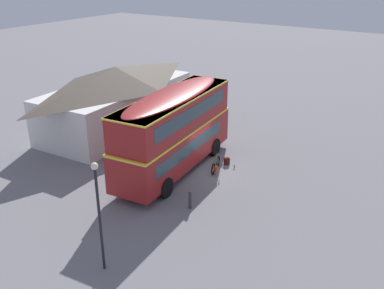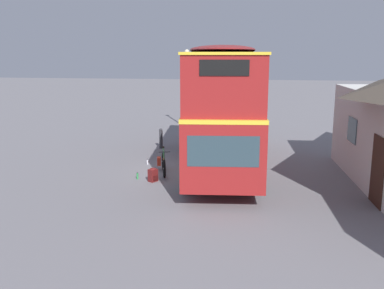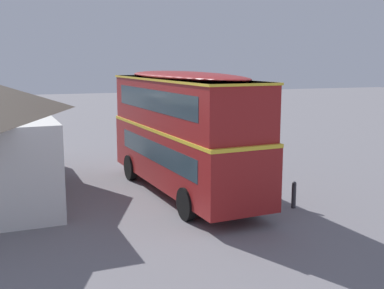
{
  "view_description": "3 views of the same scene",
  "coord_description": "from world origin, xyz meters",
  "px_view_note": "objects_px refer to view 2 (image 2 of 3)",
  "views": [
    {
      "loc": [
        -19.69,
        -12.23,
        11.47
      ],
      "look_at": [
        -1.72,
        -0.44,
        2.3
      ],
      "focal_mm": 40.57,
      "sensor_mm": 36.0,
      "label": 1
    },
    {
      "loc": [
        15.74,
        2.62,
        4.49
      ],
      "look_at": [
        0.86,
        0.38,
        1.29
      ],
      "focal_mm": 40.2,
      "sensor_mm": 36.0,
      "label": 2
    },
    {
      "loc": [
        -18.52,
        7.05,
        5.19
      ],
      "look_at": [
        -0.59,
        0.75,
        1.88
      ],
      "focal_mm": 45.18,
      "sensor_mm": 36.0,
      "label": 3
    }
  ],
  "objects_px": {
    "backpack_on_ground": "(153,174)",
    "street_lamp": "(187,80)",
    "water_bottle_green_metal": "(137,176)",
    "kerb_bollard": "(161,138)",
    "water_bottle_clear_plastic": "(147,162)",
    "double_decker_bus": "(221,102)",
    "touring_bicycle": "(163,164)"
  },
  "relations": [
    {
      "from": "water_bottle_clear_plastic",
      "to": "water_bottle_green_metal",
      "type": "bearing_deg",
      "value": 4.47
    },
    {
      "from": "water_bottle_clear_plastic",
      "to": "double_decker_bus",
      "type": "bearing_deg",
      "value": 89.99
    },
    {
      "from": "double_decker_bus",
      "to": "touring_bicycle",
      "type": "height_order",
      "value": "double_decker_bus"
    },
    {
      "from": "double_decker_bus",
      "to": "kerb_bollard",
      "type": "xyz_separation_m",
      "value": [
        -3.12,
        -3.13,
        -2.14
      ]
    },
    {
      "from": "backpack_on_ground",
      "to": "water_bottle_green_metal",
      "type": "relative_size",
      "value": 1.97
    },
    {
      "from": "kerb_bollard",
      "to": "street_lamp",
      "type": "bearing_deg",
      "value": 176.58
    },
    {
      "from": "water_bottle_green_metal",
      "to": "water_bottle_clear_plastic",
      "type": "distance_m",
      "value": 2.12
    },
    {
      "from": "kerb_bollard",
      "to": "double_decker_bus",
      "type": "bearing_deg",
      "value": 45.12
    },
    {
      "from": "double_decker_bus",
      "to": "kerb_bollard",
      "type": "relative_size",
      "value": 10.25
    },
    {
      "from": "water_bottle_green_metal",
      "to": "street_lamp",
      "type": "distance_m",
      "value": 11.33
    },
    {
      "from": "water_bottle_green_metal",
      "to": "water_bottle_clear_plastic",
      "type": "relative_size",
      "value": 1.09
    },
    {
      "from": "touring_bicycle",
      "to": "water_bottle_clear_plastic",
      "type": "relative_size",
      "value": 7.36
    },
    {
      "from": "water_bottle_clear_plastic",
      "to": "kerb_bollard",
      "type": "relative_size",
      "value": 0.24
    },
    {
      "from": "touring_bicycle",
      "to": "street_lamp",
      "type": "distance_m",
      "value": 10.39
    },
    {
      "from": "street_lamp",
      "to": "water_bottle_clear_plastic",
      "type": "bearing_deg",
      "value": -1.42
    },
    {
      "from": "touring_bicycle",
      "to": "water_bottle_green_metal",
      "type": "distance_m",
      "value": 1.22
    },
    {
      "from": "backpack_on_ground",
      "to": "water_bottle_clear_plastic",
      "type": "relative_size",
      "value": 2.16
    },
    {
      "from": "water_bottle_green_metal",
      "to": "street_lamp",
      "type": "height_order",
      "value": "street_lamp"
    },
    {
      "from": "double_decker_bus",
      "to": "street_lamp",
      "type": "height_order",
      "value": "double_decker_bus"
    },
    {
      "from": "water_bottle_green_metal",
      "to": "street_lamp",
      "type": "relative_size",
      "value": 0.05
    },
    {
      "from": "water_bottle_green_metal",
      "to": "kerb_bollard",
      "type": "bearing_deg",
      "value": -176.85
    },
    {
      "from": "water_bottle_green_metal",
      "to": "kerb_bollard",
      "type": "xyz_separation_m",
      "value": [
        -5.23,
        -0.29,
        0.38
      ]
    },
    {
      "from": "double_decker_bus",
      "to": "water_bottle_clear_plastic",
      "type": "distance_m",
      "value": 3.94
    },
    {
      "from": "backpack_on_ground",
      "to": "kerb_bollard",
      "type": "xyz_separation_m",
      "value": [
        -5.41,
        -0.91,
        0.24
      ]
    },
    {
      "from": "backpack_on_ground",
      "to": "street_lamp",
      "type": "bearing_deg",
      "value": -177.07
    },
    {
      "from": "touring_bicycle",
      "to": "kerb_bollard",
      "type": "distance_m",
      "value": 4.43
    },
    {
      "from": "backpack_on_ground",
      "to": "water_bottle_clear_plastic",
      "type": "distance_m",
      "value": 2.43
    },
    {
      "from": "street_lamp",
      "to": "kerb_bollard",
      "type": "height_order",
      "value": "street_lamp"
    },
    {
      "from": "double_decker_bus",
      "to": "street_lamp",
      "type": "bearing_deg",
      "value": -162.53
    },
    {
      "from": "water_bottle_clear_plastic",
      "to": "street_lamp",
      "type": "xyz_separation_m",
      "value": [
        -8.87,
        0.22,
        2.8
      ]
    },
    {
      "from": "water_bottle_green_metal",
      "to": "touring_bicycle",
      "type": "bearing_deg",
      "value": 141.08
    },
    {
      "from": "double_decker_bus",
      "to": "street_lamp",
      "type": "distance_m",
      "value": 9.3
    }
  ]
}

